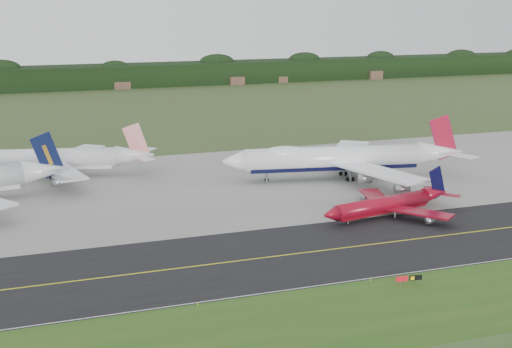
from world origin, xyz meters
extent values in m
plane|color=#3F4D23|center=(0.00, 0.00, 0.00)|extent=(600.00, 600.00, 0.00)
cube|color=#275519|center=(0.00, -35.00, 0.01)|extent=(400.00, 30.00, 0.01)
cube|color=black|center=(0.00, -4.00, 0.01)|extent=(400.00, 32.00, 0.02)
cube|color=gray|center=(0.00, 51.00, 0.01)|extent=(400.00, 78.00, 0.01)
cube|color=yellow|center=(0.00, -4.00, 0.03)|extent=(400.00, 0.40, 0.00)
cube|color=silver|center=(0.00, -19.50, 0.03)|extent=(400.00, 0.25, 0.00)
plane|color=slate|center=(0.00, -48.00, 1.10)|extent=(320.00, 0.00, 320.00)
cylinder|color=slate|center=(0.00, -48.00, 1.10)|extent=(0.10, 0.10, 2.20)
cube|color=black|center=(0.00, 275.00, 6.00)|extent=(700.00, 24.00, 12.00)
cylinder|color=white|center=(22.44, 46.24, 5.83)|extent=(47.71, 13.99, 6.02)
cube|color=black|center=(22.44, 46.24, 3.87)|extent=(45.12, 12.10, 2.11)
cone|color=white|center=(-3.82, 50.77, 5.83)|extent=(6.86, 6.94, 6.02)
cone|color=white|center=(51.94, 41.15, 6.28)|extent=(13.34, 8.05, 6.02)
ellipsoid|color=white|center=(9.37, 48.50, 7.48)|extent=(12.96, 7.13, 3.84)
cube|color=white|center=(28.26, 31.63, 4.78)|extent=(15.29, 28.11, 0.52)
cube|color=white|center=(32.82, 58.05, 4.78)|extent=(22.32, 26.90, 0.52)
cube|color=#A41229|center=(52.61, 41.04, 10.37)|extent=(8.60, 1.95, 12.47)
cylinder|color=gray|center=(24.72, 32.84, 3.13)|extent=(3.67, 3.05, 2.53)
cylinder|color=gray|center=(29.09, 58.11, 3.13)|extent=(3.67, 3.05, 2.53)
cylinder|color=gray|center=(28.10, 20.42, 3.13)|extent=(3.67, 3.05, 2.53)
cylinder|color=gray|center=(36.42, 68.67, 3.13)|extent=(3.67, 3.05, 2.53)
cylinder|color=black|center=(4.70, 49.30, 0.54)|extent=(1.15, 0.66, 1.08)
cylinder|color=slate|center=(25.61, 42.34, 2.01)|extent=(0.97, 0.97, 4.02)
cylinder|color=black|center=(25.61, 42.34, 0.54)|extent=(1.16, 0.72, 1.08)
cylinder|color=slate|center=(26.74, 48.86, 2.01)|extent=(0.97, 0.97, 4.02)
cylinder|color=black|center=(26.74, 48.86, 0.54)|extent=(1.16, 0.72, 1.08)
cylinder|color=maroon|center=(17.99, 11.61, 2.79)|extent=(25.41, 8.72, 3.42)
cube|color=maroon|center=(17.99, 11.61, 1.68)|extent=(23.99, 7.61, 1.20)
cone|color=maroon|center=(4.10, 8.58, 2.79)|extent=(3.81, 4.01, 3.42)
cone|color=maroon|center=(33.58, 15.01, 3.05)|extent=(7.24, 4.76, 3.42)
cube|color=maroon|center=(23.72, 5.66, 2.19)|extent=(12.15, 13.96, 0.38)
cube|color=maroon|center=(20.72, 19.41, 2.19)|extent=(7.54, 14.73, 0.38)
cube|color=black|center=(34.05, 15.11, 5.62)|extent=(5.33, 1.42, 7.78)
cylinder|color=gray|center=(24.18, 2.32, 1.26)|extent=(2.13, 1.80, 1.44)
cylinder|color=gray|center=(19.76, 22.64, 1.26)|extent=(2.13, 1.80, 1.44)
cylinder|color=black|center=(8.61, 9.57, 0.31)|extent=(0.66, 0.40, 0.62)
cylinder|color=slate|center=(20.36, 10.20, 0.88)|extent=(0.57, 0.57, 1.76)
cylinder|color=black|center=(20.36, 10.20, 0.31)|extent=(0.67, 0.43, 0.62)
cylinder|color=slate|center=(19.56, 13.88, 0.88)|extent=(0.57, 0.57, 1.76)
cylinder|color=black|center=(19.56, 13.88, 0.31)|extent=(0.67, 0.43, 0.62)
cone|color=silver|center=(-50.48, 56.58, 5.81)|extent=(12.05, 7.39, 5.76)
cube|color=#0C1436|center=(-49.84, 56.67, 9.61)|extent=(8.04, 1.66, 11.63)
cylinder|color=silver|center=(-50.51, 74.09, 5.05)|extent=(39.24, 14.17, 5.42)
cube|color=silver|center=(-50.51, 74.09, 3.29)|extent=(37.03, 12.40, 1.90)
cone|color=silver|center=(-26.49, 68.47, 5.45)|extent=(11.26, 7.62, 5.42)
cube|color=silver|center=(-46.40, 61.65, 4.10)|extent=(11.48, 23.33, 0.49)
cube|color=silver|center=(-41.30, 83.41, 4.10)|extent=(19.36, 21.93, 0.49)
cube|color=red|center=(-25.90, 68.33, 8.97)|extent=(7.38, 2.13, 10.78)
cylinder|color=gray|center=(-47.93, 56.51, 2.62)|extent=(3.40, 2.89, 2.28)
cylinder|color=gray|center=(-40.40, 88.69, 2.62)|extent=(3.40, 2.89, 2.28)
cylinder|color=slate|center=(-48.15, 70.47, 1.71)|extent=(0.91, 0.91, 3.42)
cylinder|color=black|center=(-48.15, 70.47, 0.49)|extent=(1.06, 0.70, 0.98)
cylinder|color=slate|center=(-46.79, 76.28, 1.71)|extent=(0.91, 0.91, 3.42)
cylinder|color=black|center=(-46.79, 76.28, 0.49)|extent=(1.06, 0.70, 0.98)
cylinder|color=slate|center=(1.80, -23.83, 0.34)|extent=(0.12, 0.12, 0.68)
cylinder|color=slate|center=(4.67, -24.17, 0.34)|extent=(0.12, 0.12, 0.68)
cube|color=#A90D19|center=(2.08, -23.86, 1.11)|extent=(2.13, 0.43, 0.87)
cube|color=black|center=(3.90, -24.08, 1.11)|extent=(0.98, 0.29, 0.87)
cube|color=black|center=(5.05, -24.22, 1.11)|extent=(1.17, 0.31, 0.87)
cylinder|color=yellow|center=(-32.30, -20.50, 0.25)|extent=(0.16, 0.16, 0.50)
cylinder|color=yellow|center=(-2.03, -20.50, 0.25)|extent=(0.16, 0.16, 0.50)
camera|label=1|loc=(-57.78, -121.06, 46.46)|focal=50.00mm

